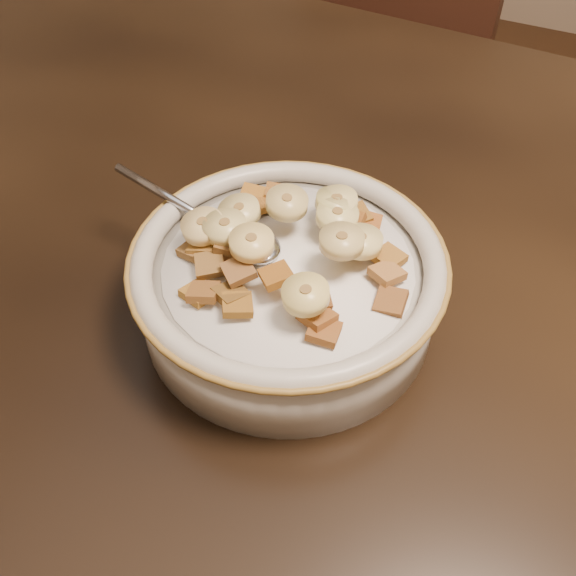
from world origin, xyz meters
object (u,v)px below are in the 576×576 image
at_px(chair, 358,53).
at_px(cereal_bowl, 288,291).
at_px(table, 245,238).
at_px(spoon, 248,244).

bearing_deg(chair, cereal_bowl, -70.41).
relative_size(table, spoon, 26.61).
relative_size(cereal_bowl, spoon, 4.17).
relative_size(chair, spoon, 19.44).
height_order(table, cereal_bowl, cereal_bowl).
xyz_separation_m(cereal_bowl, spoon, (-0.03, 0.00, 0.03)).
xyz_separation_m(table, spoon, (0.05, -0.08, 0.08)).
relative_size(table, cereal_bowl, 6.39).
distance_m(cereal_bowl, spoon, 0.05).
height_order(chair, cereal_bowl, chair).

